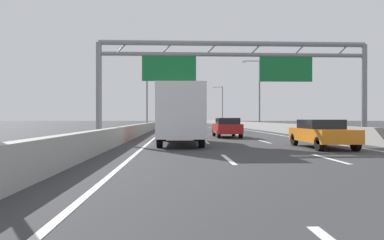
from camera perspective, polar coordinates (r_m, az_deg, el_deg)
ground_plane at (r=99.50m, az=-0.36°, el=-0.60°), size 260.00×260.00×0.00m
lane_dash_left_1 at (r=12.14m, az=6.02°, el=-6.49°), size 0.16×3.00×0.01m
lane_dash_left_2 at (r=21.05m, az=2.42°, el=-3.65°), size 0.16×3.00×0.01m
lane_dash_left_3 at (r=30.02m, az=0.97°, el=-2.49°), size 0.16×3.00×0.01m
lane_dash_left_4 at (r=39.00m, az=0.19°, el=-1.87°), size 0.16×3.00×0.01m
lane_dash_left_5 at (r=47.98m, az=-0.30°, el=-1.48°), size 0.16×3.00×0.01m
lane_dash_left_6 at (r=56.98m, az=-0.63°, el=-1.21°), size 0.16×3.00×0.01m
lane_dash_left_7 at (r=65.97m, az=-0.88°, el=-1.02°), size 0.16×3.00×0.01m
lane_dash_left_8 at (r=74.96m, az=-1.06°, el=-0.87°), size 0.16×3.00×0.01m
lane_dash_left_9 at (r=83.96m, az=-1.21°, el=-0.75°), size 0.16×3.00×0.01m
lane_dash_left_10 at (r=92.96m, az=-1.32°, el=-0.66°), size 0.16×3.00×0.01m
lane_dash_left_11 at (r=101.96m, az=-1.42°, el=-0.58°), size 0.16×3.00×0.01m
lane_dash_left_12 at (r=110.95m, az=-1.50°, el=-0.52°), size 0.16×3.00×0.01m
lane_dash_left_13 at (r=119.95m, az=-1.57°, el=-0.46°), size 0.16×3.00×0.01m
lane_dash_left_14 at (r=128.95m, az=-1.63°, el=-0.41°), size 0.16×3.00×0.01m
lane_dash_left_15 at (r=137.95m, az=-1.68°, el=-0.37°), size 0.16×3.00×0.01m
lane_dash_left_16 at (r=146.95m, az=-1.72°, el=-0.34°), size 0.16×3.00×0.01m
lane_dash_left_17 at (r=155.95m, az=-1.76°, el=-0.31°), size 0.16×3.00×0.01m
lane_dash_right_1 at (r=13.16m, az=21.81°, el=-5.98°), size 0.16×3.00×0.01m
lane_dash_right_2 at (r=21.65m, az=11.97°, el=-3.54°), size 0.16×3.00×0.01m
lane_dash_right_3 at (r=30.44m, az=7.75°, el=-2.46°), size 0.16×3.00×0.01m
lane_dash_right_4 at (r=39.32m, az=5.44°, el=-1.85°), size 0.16×3.00×0.01m
lane_dash_right_5 at (r=48.25m, az=3.98°, el=-1.47°), size 0.16×3.00×0.01m
lane_dash_right_6 at (r=57.20m, az=2.97°, el=-1.20°), size 0.16×3.00×0.01m
lane_dash_right_7 at (r=66.16m, az=2.24°, el=-1.01°), size 0.16×3.00×0.01m
lane_dash_right_8 at (r=75.14m, az=1.68°, el=-0.87°), size 0.16×3.00×0.01m
lane_dash_right_9 at (r=84.11m, az=1.25°, el=-0.75°), size 0.16×3.00×0.01m
lane_dash_right_10 at (r=93.10m, az=0.89°, el=-0.66°), size 0.16×3.00×0.01m
lane_dash_right_11 at (r=102.08m, az=0.60°, el=-0.58°), size 0.16×3.00×0.01m
lane_dash_right_12 at (r=111.07m, az=0.36°, el=-0.52°), size 0.16×3.00×0.01m
lane_dash_right_13 at (r=120.06m, az=0.15°, el=-0.46°), size 0.16×3.00×0.01m
lane_dash_right_14 at (r=129.05m, az=-0.03°, el=-0.41°), size 0.16×3.00×0.01m
lane_dash_right_15 at (r=138.04m, az=-0.19°, el=-0.37°), size 0.16×3.00×0.01m
lane_dash_right_16 at (r=147.04m, az=-0.32°, el=-0.34°), size 0.16×3.00×0.01m
lane_dash_right_17 at (r=156.03m, az=-0.44°, el=-0.30°), size 0.16×3.00×0.01m
edge_line_left at (r=87.46m, az=-3.52°, el=-0.71°), size 0.16×176.00×0.01m
edge_line_right at (r=87.89m, az=3.35°, el=-0.71°), size 0.16×176.00×0.01m
barrier_left at (r=109.48m, az=-4.16°, el=-0.28°), size 0.45×220.00×0.95m
barrier_right at (r=109.93m, az=3.05°, el=-0.28°), size 0.45×220.00×0.95m
sign_gantry at (r=22.27m, az=6.70°, el=9.06°), size 17.33×0.36×6.36m
streetlamp_left_mid at (r=47.17m, az=-7.17°, el=5.05°), size 2.58×0.28×9.50m
streetlamp_right_mid at (r=48.28m, az=10.85°, el=4.93°), size 2.58×0.28×9.50m
streetlamp_left_far at (r=86.02m, az=-5.01°, el=2.86°), size 2.58×0.28×9.50m
streetlamp_right_far at (r=86.64m, az=4.91°, el=2.84°), size 2.58×0.28×9.50m
silver_car at (r=113.58m, az=1.09°, el=-0.11°), size 1.78×4.70×1.55m
red_car at (r=26.57m, az=5.77°, el=-1.19°), size 1.82×4.35×1.48m
white_car at (r=71.31m, az=0.28°, el=-0.34°), size 1.78×4.62×1.44m
orange_car at (r=17.92m, az=20.69°, el=-2.02°), size 1.86×4.32×1.38m
black_car at (r=66.61m, az=-2.62°, el=-0.37°), size 1.70×4.48×1.41m
yellow_car at (r=48.22m, az=-2.69°, el=-0.56°), size 1.78×4.34×1.51m
green_car at (r=104.26m, az=-2.54°, el=-0.14°), size 1.73×4.42×1.52m
box_truck at (r=19.04m, az=-1.95°, el=1.05°), size 2.33×7.54×3.14m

